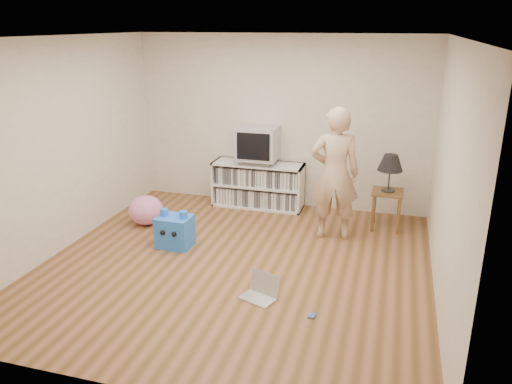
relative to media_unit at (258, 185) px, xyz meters
The scene contains 13 objects.
ground 2.09m from the media_unit, 81.84° to the right, with size 4.50×4.50×0.00m, color brown.
walls 2.27m from the media_unit, 81.84° to the right, with size 4.52×4.52×2.60m.
ceiling 3.05m from the media_unit, 81.84° to the right, with size 4.50×4.50×0.01m, color white.
media_unit is the anchor object (origin of this frame).
dvd_deck 0.39m from the media_unit, 90.00° to the right, with size 0.45×0.35×0.07m, color gray.
crt_tv 0.67m from the media_unit, 90.00° to the right, with size 0.60×0.53×0.50m.
side_table 2.00m from the media_unit, 11.14° to the right, with size 0.42×0.42×0.55m.
table_lamp 2.08m from the media_unit, 11.14° to the right, with size 0.34×0.34×0.52m.
person 1.64m from the media_unit, 34.67° to the right, with size 0.64×0.42×1.76m, color beige.
laptop 2.77m from the media_unit, 73.52° to the right, with size 0.43×0.39×0.25m.
playing_cards 3.20m from the media_unit, 64.66° to the right, with size 0.07×0.09×0.02m, color #455EBA.
plush_blue 1.86m from the media_unit, 109.58° to the right, with size 0.44×0.39×0.50m.
plush_pink 1.78m from the media_unit, 138.97° to the right, with size 0.49×0.49×0.42m, color pink.
Camera 1 is at (1.72, -5.07, 2.74)m, focal length 35.00 mm.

